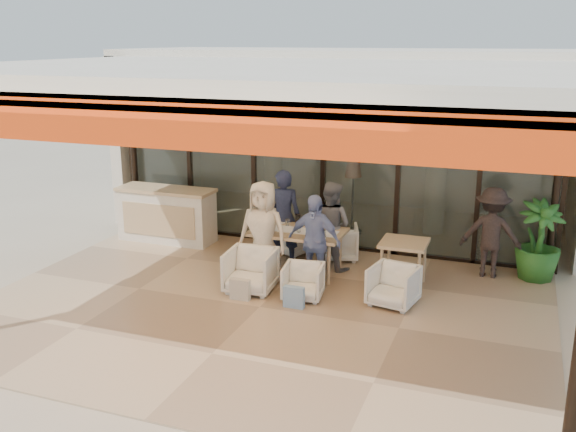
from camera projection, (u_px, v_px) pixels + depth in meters
name	position (u px, v px, depth m)	size (l,w,h in m)	color
ground	(260.00, 308.00, 9.17)	(70.00, 70.00, 0.00)	#C6B293
terrace_floor	(260.00, 308.00, 9.16)	(8.00, 6.00, 0.01)	tan
terrace_structure	(249.00, 78.00, 8.06)	(8.00, 6.00, 3.40)	silver
glass_storefront	(323.00, 162.00, 11.45)	(8.08, 0.10, 3.20)	#9EADA3
interior_block	(357.00, 113.00, 13.37)	(9.05, 3.62, 3.52)	silver
host_counter	(167.00, 215.00, 12.05)	(1.85, 0.65, 1.04)	silver
dining_table	(298.00, 234.00, 10.33)	(1.50, 0.90, 0.93)	tan
chair_far_left	(293.00, 237.00, 11.43)	(0.59, 0.55, 0.60)	white
chair_far_right	(339.00, 241.00, 11.14)	(0.65, 0.61, 0.67)	white
chair_near_left	(251.00, 269.00, 9.69)	(0.71, 0.67, 0.73)	white
chair_near_right	(303.00, 280.00, 9.43)	(0.57, 0.53, 0.58)	white
diner_navy	(283.00, 217.00, 10.84)	(0.60, 0.39, 1.63)	#191F37
diner_grey	(331.00, 226.00, 10.58)	(0.73, 0.57, 1.49)	slate
diner_cream	(263.00, 232.00, 10.03)	(0.79, 0.51, 1.62)	beige
diner_periwinkle	(314.00, 242.00, 9.77)	(0.87, 0.36, 1.48)	#7685C5
tote_bag_cream	(240.00, 290.00, 9.38)	(0.30, 0.10, 0.34)	silver
tote_bag_blue	(294.00, 298.00, 9.10)	(0.30, 0.10, 0.34)	#99BFD8
side_table	(404.00, 248.00, 9.79)	(0.70, 0.70, 0.74)	tan
side_chair	(393.00, 284.00, 9.19)	(0.64, 0.60, 0.65)	white
standing_woman	(491.00, 233.00, 10.19)	(0.96, 0.55, 1.48)	black
potted_palm	(539.00, 241.00, 10.09)	(0.72, 0.72, 1.29)	#1E5919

